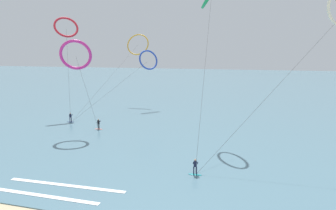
% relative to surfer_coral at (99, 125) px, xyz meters
% --- Properties ---
extents(sea_water, '(400.00, 200.00, 0.08)m').
position_rel_surfer_coral_xyz_m(sea_water, '(14.43, 75.41, -0.78)').
color(sea_water, slate).
rests_on(sea_water, ground).
extents(surfer_coral, '(1.40, 0.69, 1.70)m').
position_rel_surfer_coral_xyz_m(surfer_coral, '(0.00, 0.00, 0.00)').
color(surfer_coral, '#EA7260').
rests_on(surfer_coral, ground).
extents(surfer_teal, '(1.40, 0.63, 1.70)m').
position_rel_surfer_coral_xyz_m(surfer_teal, '(18.65, -14.28, 0.00)').
color(surfer_teal, teal).
rests_on(surfer_teal, ground).
extents(surfer_navy, '(1.40, 0.71, 1.70)m').
position_rel_surfer_coral_xyz_m(surfer_navy, '(-7.26, 3.20, 0.00)').
color(surfer_navy, navy).
rests_on(surfer_navy, ground).
extents(kite_magenta, '(5.20, 4.44, 14.29)m').
position_rel_surfer_coral_xyz_m(kite_magenta, '(-1.92, -2.58, 11.15)').
color(kite_magenta, '#CC288E').
rests_on(kite_magenta, ground).
extents(kite_amber, '(6.78, 24.00, 16.59)m').
position_rel_surfer_coral_xyz_m(kite_amber, '(-3.18, 25.94, 13.25)').
color(kite_amber, orange).
rests_on(kite_amber, ground).
extents(kite_cobalt, '(10.71, 19.68, 12.86)m').
position_rel_surfer_coral_xyz_m(kite_cobalt, '(1.30, 20.61, 9.83)').
color(kite_cobalt, '#2647B7').
rests_on(kite_cobalt, ground).
extents(kite_crimson, '(6.98, 9.33, 19.20)m').
position_rel_surfer_coral_xyz_m(kite_crimson, '(-11.60, 9.85, 16.27)').
color(kite_crimson, red).
rests_on(kite_crimson, ground).
extents(wave_crest_mid, '(16.59, 0.57, 0.12)m').
position_rel_surfer_coral_xyz_m(wave_crest_mid, '(3.97, -22.60, -0.76)').
color(wave_crest_mid, white).
rests_on(wave_crest_mid, ground).
extents(wave_crest_far, '(11.96, 0.84, 0.12)m').
position_rel_surfer_coral_xyz_m(wave_crest_far, '(7.49, -20.17, -0.76)').
color(wave_crest_far, white).
rests_on(wave_crest_far, ground).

